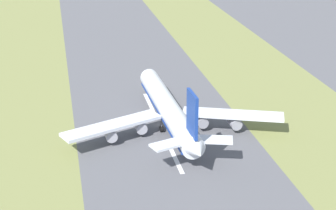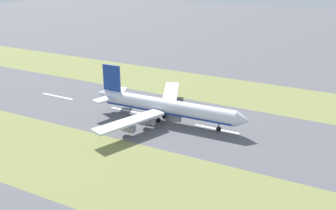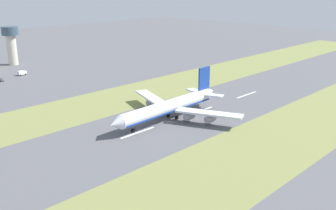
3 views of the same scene
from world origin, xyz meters
name	(u,v)px [view 2 (image 2 of 3)]	position (x,y,z in m)	size (l,w,h in m)	color
ground_plane	(175,120)	(0.00, 0.00, 0.00)	(800.00, 800.00, 0.00)	#56565B
grass_median_west	(216,89)	(-45.00, 0.00, 0.00)	(40.00, 600.00, 0.01)	olive
grass_median_east	(110,171)	(45.00, 0.00, 0.00)	(40.00, 600.00, 0.01)	olive
centreline_dash_near	(58,96)	(0.00, -62.22, 0.01)	(1.20, 18.00, 0.01)	silver
centreline_dash_mid	(129,111)	(0.00, -22.22, 0.01)	(1.20, 18.00, 0.01)	silver
centreline_dash_far	(217,129)	(0.00, 17.78, 0.01)	(1.20, 18.00, 0.01)	silver
airplane_main_jet	(164,107)	(2.24, -4.12, 6.02)	(64.11, 67.13, 20.20)	silver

